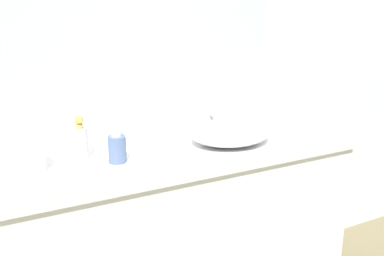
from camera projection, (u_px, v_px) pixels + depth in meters
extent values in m
cube|color=silver|center=(143.00, 41.00, 1.90)|extent=(6.00, 0.06, 2.60)
cube|color=white|center=(156.00, 251.00, 1.82)|extent=(1.70, 0.52, 0.85)
cube|color=silver|center=(154.00, 155.00, 1.70)|extent=(1.74, 0.56, 0.04)
cube|color=#B2BCC6|center=(126.00, 19.00, 1.80)|extent=(1.47, 0.01, 1.02)
ellipsoid|color=silver|center=(230.00, 132.00, 1.78)|extent=(0.36, 0.30, 0.10)
cylinder|color=silver|center=(210.00, 121.00, 1.93)|extent=(0.03, 0.03, 0.11)
cylinder|color=silver|center=(214.00, 114.00, 1.89)|extent=(0.03, 0.08, 0.03)
sphere|color=silver|center=(208.00, 106.00, 1.93)|extent=(0.03, 0.03, 0.03)
cylinder|color=silver|center=(81.00, 144.00, 1.60)|extent=(0.06, 0.06, 0.12)
cylinder|color=#D4AE53|center=(79.00, 126.00, 1.58)|extent=(0.03, 0.03, 0.02)
sphere|color=gold|center=(79.00, 120.00, 1.57)|extent=(0.03, 0.03, 0.03)
cylinder|color=gold|center=(80.00, 120.00, 1.56)|extent=(0.02, 0.02, 0.02)
cylinder|color=slate|center=(117.00, 149.00, 1.56)|extent=(0.07, 0.07, 0.10)
cylinder|color=silver|center=(116.00, 133.00, 1.54)|extent=(0.04, 0.04, 0.03)
cube|color=silver|center=(18.00, 155.00, 1.46)|extent=(0.16, 0.16, 0.12)
cone|color=white|center=(16.00, 133.00, 1.44)|extent=(0.07, 0.07, 0.04)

